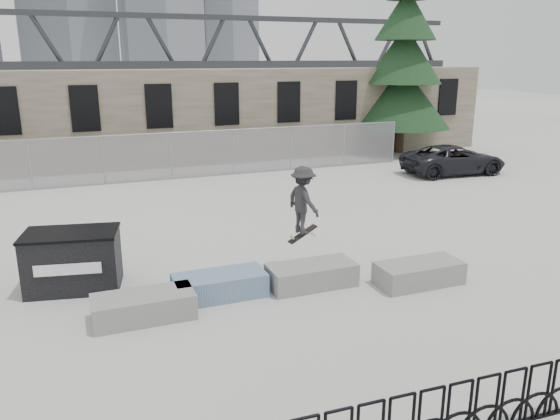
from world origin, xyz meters
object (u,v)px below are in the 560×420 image
object	(u,v)px
dumpster	(73,260)
skateboarder	(303,200)
planter_center_left	(220,284)
planter_center_right	(312,274)
spruce_tree	(404,64)
planter_offset	(419,272)
suv	(454,160)
bike_rack	(445,416)
planter_far_left	(144,306)

from	to	relation	value
dumpster	skateboarder	bearing A→B (deg)	1.66
planter_center_left	dumpster	distance (m)	3.38
planter_center_right	spruce_tree	distance (m)	19.59
planter_offset	suv	distance (m)	13.16
dumpster	skateboarder	distance (m)	5.43
planter_center_right	bike_rack	world-z (taller)	bike_rack
bike_rack	skateboarder	world-z (taller)	skateboarder
planter_far_left	suv	distance (m)	17.58
planter_far_left	dumpster	bearing A→B (deg)	120.72
planter_far_left	spruce_tree	size ratio (longest dim) A/B	0.17
bike_rack	suv	world-z (taller)	suv
planter_offset	bike_rack	distance (m)	5.53
spruce_tree	skateboarder	xyz separation A→B (m)	(-11.84, -13.88, -2.91)
planter_center_left	spruce_tree	bearing A→B (deg)	45.97
planter_far_left	bike_rack	size ratio (longest dim) A/B	0.40
spruce_tree	planter_offset	bearing A→B (deg)	-121.73
spruce_tree	skateboarder	bearing A→B (deg)	-130.46
planter_far_left	planter_center_right	distance (m)	3.82
planter_center_right	skateboarder	world-z (taller)	skateboarder
dumpster	bike_rack	world-z (taller)	dumpster
planter_far_left	skateboarder	distance (m)	4.44
dumpster	planter_offset	bearing A→B (deg)	-8.29
spruce_tree	dumpster	bearing A→B (deg)	-142.71
planter_center_right	suv	bearing A→B (deg)	39.20
skateboarder	bike_rack	bearing A→B (deg)	160.36
planter_center_left	suv	world-z (taller)	suv
planter_center_left	dumpster	size ratio (longest dim) A/B	0.89
planter_far_left	suv	world-z (taller)	suv
planter_center_right	planter_offset	distance (m)	2.49
bike_rack	skateboarder	size ratio (longest dim) A/B	2.67
planter_far_left	skateboarder	bearing A→B (deg)	16.97
planter_far_left	bike_rack	bearing A→B (deg)	-58.02
planter_center_left	spruce_tree	distance (m)	20.81
planter_offset	skateboarder	bearing A→B (deg)	141.30
planter_center_right	planter_offset	xyz separation A→B (m)	(2.36, -0.80, 0.00)
spruce_tree	suv	world-z (taller)	spruce_tree
bike_rack	planter_offset	bearing A→B (deg)	58.26
planter_center_right	bike_rack	xyz separation A→B (m)	(-0.55, -5.50, 0.16)
planter_center_left	planter_center_right	bearing A→B (deg)	-5.41
skateboarder	planter_center_left	bearing A→B (deg)	94.78
bike_rack	planter_center_right	bearing A→B (deg)	84.29
suv	skateboarder	size ratio (longest dim) A/B	2.51
planter_offset	bike_rack	size ratio (longest dim) A/B	0.40
planter_center_left	planter_center_right	size ratio (longest dim) A/B	1.00
planter_offset	suv	bearing A→B (deg)	48.43
planter_far_left	spruce_tree	distance (m)	22.32
bike_rack	skateboarder	bearing A→B (deg)	83.53
planter_far_left	spruce_tree	xyz separation A→B (m)	(15.83, 15.10, 4.41)
planter_center_left	planter_offset	xyz separation A→B (m)	(4.48, -1.00, 0.00)
planter_far_left	planter_center_left	distance (m)	1.76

